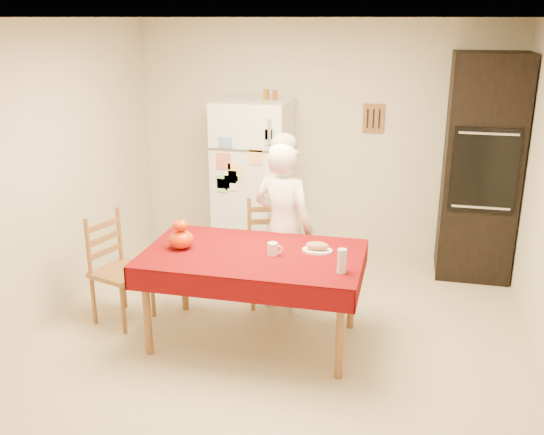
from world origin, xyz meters
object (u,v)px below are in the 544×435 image
(chair_far, at_px, (270,247))
(chair_left, at_px, (115,264))
(oven_cabinet, at_px, (481,168))
(pumpkin_lower, at_px, (181,239))
(coffee_mug, at_px, (273,249))
(bread_plate, at_px, (317,251))
(dining_table, at_px, (253,261))
(wine_glass, at_px, (342,261))
(refrigerator, at_px, (254,181))
(seated_woman, at_px, (283,228))

(chair_far, distance_m, chair_left, 1.37)
(oven_cabinet, xyz_separation_m, pumpkin_lower, (-2.39, -1.87, -0.27))
(coffee_mug, relative_size, bread_plate, 0.42)
(chair_far, height_order, chair_left, same)
(dining_table, xyz_separation_m, wine_glass, (0.72, -0.22, 0.16))
(chair_far, relative_size, wine_glass, 5.40)
(pumpkin_lower, height_order, bread_plate, pumpkin_lower)
(refrigerator, distance_m, pumpkin_lower, 1.82)
(seated_woman, relative_size, bread_plate, 6.40)
(pumpkin_lower, relative_size, wine_glass, 1.12)
(refrigerator, relative_size, oven_cabinet, 0.77)
(oven_cabinet, height_order, dining_table, oven_cabinet)
(seated_woman, bearing_deg, pumpkin_lower, 61.00)
(chair_far, distance_m, bread_plate, 0.88)
(oven_cabinet, relative_size, wine_glass, 12.50)
(oven_cabinet, height_order, bread_plate, oven_cabinet)
(oven_cabinet, bearing_deg, dining_table, -134.68)
(bread_plate, bearing_deg, dining_table, -164.41)
(dining_table, height_order, pumpkin_lower, pumpkin_lower)
(oven_cabinet, bearing_deg, chair_left, -150.33)
(refrigerator, distance_m, chair_left, 1.89)
(wine_glass, height_order, bread_plate, wine_glass)
(seated_woman, height_order, coffee_mug, seated_woman)
(coffee_mug, bearing_deg, wine_glass, -20.41)
(chair_far, bearing_deg, coffee_mug, -94.84)
(chair_far, distance_m, coffee_mug, 0.88)
(dining_table, bearing_deg, coffee_mug, -5.20)
(wine_glass, bearing_deg, pumpkin_lower, 171.78)
(seated_woman, relative_size, pumpkin_lower, 7.81)
(pumpkin_lower, bearing_deg, chair_left, 168.96)
(bread_plate, bearing_deg, coffee_mug, -155.24)
(coffee_mug, distance_m, pumpkin_lower, 0.74)
(chair_far, distance_m, wine_glass, 1.31)
(pumpkin_lower, bearing_deg, chair_far, 57.34)
(chair_left, bearing_deg, oven_cabinet, -42.77)
(chair_left, bearing_deg, coffee_mug, -76.89)
(refrigerator, xyz_separation_m, pumpkin_lower, (-0.11, -1.82, -0.01))
(refrigerator, relative_size, pumpkin_lower, 8.65)
(wine_glass, bearing_deg, chair_left, 170.82)
(oven_cabinet, bearing_deg, coffee_mug, -131.83)
(wine_glass, xyz_separation_m, bread_plate, (-0.23, 0.36, -0.08))
(chair_left, distance_m, seated_woman, 1.47)
(refrigerator, distance_m, bread_plate, 1.91)
(seated_woman, bearing_deg, dining_table, 97.65)
(coffee_mug, distance_m, wine_glass, 0.59)
(refrigerator, xyz_separation_m, dining_table, (0.47, -1.79, -0.16))
(chair_left, relative_size, bread_plate, 3.96)
(coffee_mug, bearing_deg, pumpkin_lower, -178.41)
(seated_woman, distance_m, pumpkin_lower, 0.94)
(refrigerator, bearing_deg, seated_woman, -63.90)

